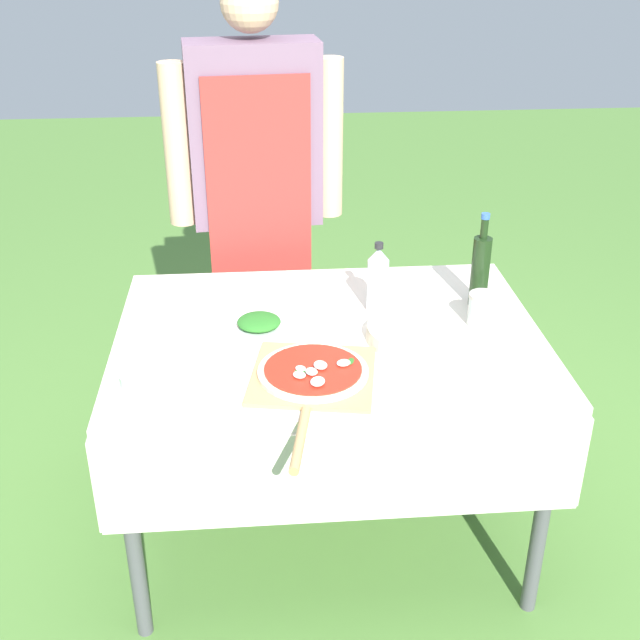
{
  "coord_description": "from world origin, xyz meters",
  "views": [
    {
      "loc": [
        -0.2,
        -2.07,
        1.86
      ],
      "look_at": [
        -0.03,
        0.0,
        0.79
      ],
      "focal_mm": 45.0,
      "sensor_mm": 36.0,
      "label": 1
    }
  ],
  "objects_px": {
    "prep_table": "(329,356)",
    "herb_container": "(259,323)",
    "person_cook": "(256,179)",
    "water_bottle": "(378,279)",
    "oil_bottle": "(480,269)",
    "plate_stack": "(413,333)",
    "sauce_jar": "(482,311)",
    "mixing_tub": "(150,385)",
    "pizza_on_peel": "(313,376)"
  },
  "relations": [
    {
      "from": "oil_bottle",
      "to": "sauce_jar",
      "type": "distance_m",
      "value": 0.16
    },
    {
      "from": "person_cook",
      "to": "mixing_tub",
      "type": "distance_m",
      "value": 1.1
    },
    {
      "from": "mixing_tub",
      "to": "plate_stack",
      "type": "distance_m",
      "value": 0.77
    },
    {
      "from": "water_bottle",
      "to": "plate_stack",
      "type": "bearing_deg",
      "value": -67.99
    },
    {
      "from": "prep_table",
      "to": "oil_bottle",
      "type": "distance_m",
      "value": 0.54
    },
    {
      "from": "oil_bottle",
      "to": "sauce_jar",
      "type": "bearing_deg",
      "value": -99.27
    },
    {
      "from": "person_cook",
      "to": "water_bottle",
      "type": "relative_size",
      "value": 7.47
    },
    {
      "from": "pizza_on_peel",
      "to": "oil_bottle",
      "type": "distance_m",
      "value": 0.69
    },
    {
      "from": "prep_table",
      "to": "herb_container",
      "type": "height_order",
      "value": "herb_container"
    },
    {
      "from": "oil_bottle",
      "to": "water_bottle",
      "type": "xyz_separation_m",
      "value": [
        -0.32,
        -0.01,
        -0.02
      ]
    },
    {
      "from": "pizza_on_peel",
      "to": "water_bottle",
      "type": "bearing_deg",
      "value": 70.3
    },
    {
      "from": "water_bottle",
      "to": "herb_container",
      "type": "relative_size",
      "value": 1.33
    },
    {
      "from": "person_cook",
      "to": "pizza_on_peel",
      "type": "bearing_deg",
      "value": 92.29
    },
    {
      "from": "prep_table",
      "to": "person_cook",
      "type": "relative_size",
      "value": 0.75
    },
    {
      "from": "oil_bottle",
      "to": "sauce_jar",
      "type": "height_order",
      "value": "oil_bottle"
    },
    {
      "from": "pizza_on_peel",
      "to": "sauce_jar",
      "type": "bearing_deg",
      "value": 37.94
    },
    {
      "from": "prep_table",
      "to": "oil_bottle",
      "type": "xyz_separation_m",
      "value": [
        0.48,
        0.14,
        0.2
      ]
    },
    {
      "from": "mixing_tub",
      "to": "prep_table",
      "type": "bearing_deg",
      "value": 34.52
    },
    {
      "from": "herb_container",
      "to": "person_cook",
      "type": "bearing_deg",
      "value": 89.39
    },
    {
      "from": "person_cook",
      "to": "water_bottle",
      "type": "height_order",
      "value": "person_cook"
    },
    {
      "from": "sauce_jar",
      "to": "water_bottle",
      "type": "bearing_deg",
      "value": 158.08
    },
    {
      "from": "mixing_tub",
      "to": "water_bottle",
      "type": "bearing_deg",
      "value": 35.62
    },
    {
      "from": "herb_container",
      "to": "plate_stack",
      "type": "bearing_deg",
      "value": -12.63
    },
    {
      "from": "prep_table",
      "to": "herb_container",
      "type": "bearing_deg",
      "value": 170.11
    },
    {
      "from": "oil_bottle",
      "to": "water_bottle",
      "type": "distance_m",
      "value": 0.32
    },
    {
      "from": "person_cook",
      "to": "pizza_on_peel",
      "type": "height_order",
      "value": "person_cook"
    },
    {
      "from": "mixing_tub",
      "to": "plate_stack",
      "type": "xyz_separation_m",
      "value": [
        0.72,
        0.27,
        -0.03
      ]
    },
    {
      "from": "prep_table",
      "to": "water_bottle",
      "type": "relative_size",
      "value": 5.62
    },
    {
      "from": "person_cook",
      "to": "pizza_on_peel",
      "type": "distance_m",
      "value": 1.02
    },
    {
      "from": "prep_table",
      "to": "mixing_tub",
      "type": "xyz_separation_m",
      "value": [
        -0.48,
        -0.33,
        0.13
      ]
    },
    {
      "from": "water_bottle",
      "to": "sauce_jar",
      "type": "xyz_separation_m",
      "value": [
        0.3,
        -0.12,
        -0.06
      ]
    },
    {
      "from": "person_cook",
      "to": "prep_table",
      "type": "bearing_deg",
      "value": 100.21
    },
    {
      "from": "prep_table",
      "to": "plate_stack",
      "type": "relative_size",
      "value": 4.61
    },
    {
      "from": "water_bottle",
      "to": "sauce_jar",
      "type": "distance_m",
      "value": 0.33
    },
    {
      "from": "prep_table",
      "to": "water_bottle",
      "type": "distance_m",
      "value": 0.28
    },
    {
      "from": "prep_table",
      "to": "plate_stack",
      "type": "xyz_separation_m",
      "value": [
        0.24,
        -0.06,
        0.1
      ]
    },
    {
      "from": "plate_stack",
      "to": "sauce_jar",
      "type": "xyz_separation_m",
      "value": [
        0.22,
        0.07,
        0.02
      ]
    },
    {
      "from": "person_cook",
      "to": "plate_stack",
      "type": "relative_size",
      "value": 6.12
    },
    {
      "from": "water_bottle",
      "to": "mixing_tub",
      "type": "height_order",
      "value": "water_bottle"
    },
    {
      "from": "person_cook",
      "to": "herb_container",
      "type": "distance_m",
      "value": 0.72
    },
    {
      "from": "mixing_tub",
      "to": "plate_stack",
      "type": "height_order",
      "value": "mixing_tub"
    },
    {
      "from": "oil_bottle",
      "to": "mixing_tub",
      "type": "bearing_deg",
      "value": -153.79
    },
    {
      "from": "person_cook",
      "to": "herb_container",
      "type": "bearing_deg",
      "value": 84.16
    },
    {
      "from": "sauce_jar",
      "to": "herb_container",
      "type": "bearing_deg",
      "value": 177.7
    },
    {
      "from": "person_cook",
      "to": "oil_bottle",
      "type": "distance_m",
      "value": 0.9
    },
    {
      "from": "oil_bottle",
      "to": "plate_stack",
      "type": "height_order",
      "value": "oil_bottle"
    },
    {
      "from": "herb_container",
      "to": "water_bottle",
      "type": "bearing_deg",
      "value": 14.34
    },
    {
      "from": "person_cook",
      "to": "water_bottle",
      "type": "xyz_separation_m",
      "value": [
        0.36,
        -0.59,
        -0.14
      ]
    },
    {
      "from": "prep_table",
      "to": "person_cook",
      "type": "bearing_deg",
      "value": 105.44
    },
    {
      "from": "herb_container",
      "to": "sauce_jar",
      "type": "relative_size",
      "value": 1.68
    }
  ]
}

